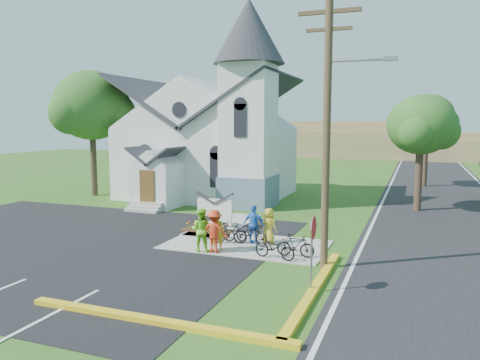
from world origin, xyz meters
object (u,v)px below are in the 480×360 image
at_px(bike_1, 230,233).
at_px(bike_3, 295,246).
at_px(bike_0, 218,231).
at_px(bike_2, 251,233).
at_px(stop_sign, 313,238).
at_px(cyclist_4, 269,226).
at_px(bike_4, 275,247).
at_px(cyclist_3, 214,231).
at_px(church_sign, 215,208).
at_px(utility_pole, 329,121).
at_px(cyclist_0, 218,231).
at_px(cyclist_1, 201,230).
at_px(cyclist_2, 254,225).

height_order(bike_1, bike_3, bike_1).
height_order(bike_0, bike_2, bike_2).
height_order(stop_sign, bike_3, stop_sign).
relative_size(stop_sign, bike_1, 1.58).
height_order(bike_2, cyclist_4, cyclist_4).
relative_size(bike_2, bike_4, 1.09).
relative_size(bike_2, cyclist_3, 1.06).
bearing_deg(bike_4, church_sign, 57.50).
bearing_deg(utility_pole, bike_2, 150.37).
bearing_deg(cyclist_0, bike_3, 173.11).
height_order(utility_pole, cyclist_3, utility_pole).
bearing_deg(cyclist_3, bike_0, -71.88).
relative_size(cyclist_1, cyclist_3, 1.01).
distance_m(bike_1, cyclist_4, 1.78).
bearing_deg(cyclist_4, stop_sign, 141.57).
xyz_separation_m(stop_sign, cyclist_3, (-4.70, 3.00, -0.84)).
bearing_deg(utility_pole, bike_1, 157.96).
relative_size(church_sign, cyclist_3, 1.23).
height_order(church_sign, bike_4, church_sign).
relative_size(church_sign, bike_4, 1.27).
bearing_deg(church_sign, cyclist_0, -64.60).
bearing_deg(cyclist_2, bike_0, 6.61).
bearing_deg(cyclist_4, cyclist_2, 52.85).
distance_m(stop_sign, bike_2, 6.18).
bearing_deg(church_sign, bike_1, -55.30).
bearing_deg(bike_2, stop_sign, -117.44).
xyz_separation_m(stop_sign, cyclist_0, (-4.77, 3.47, -0.96)).
xyz_separation_m(utility_pole, bike_0, (-5.31, 2.20, -4.91)).
xyz_separation_m(cyclist_3, cyclist_4, (1.64, 2.25, -0.11)).
relative_size(cyclist_0, cyclist_4, 0.98).
bearing_deg(cyclist_0, cyclist_2, -136.71).
bearing_deg(bike_3, utility_pole, -124.26).
bearing_deg(bike_3, cyclist_3, 97.28).
xyz_separation_m(cyclist_0, bike_3, (3.34, 0.07, -0.31)).
xyz_separation_m(bike_1, bike_4, (2.55, -1.56, -0.02)).
bearing_deg(church_sign, cyclist_2, -39.98).
height_order(bike_2, cyclist_3, cyclist_3).
height_order(stop_sign, bike_2, stop_sign).
xyz_separation_m(utility_pole, bike_3, (-1.36, 0.85, -4.90)).
bearing_deg(bike_0, stop_sign, -130.30).
xyz_separation_m(utility_pole, cyclist_0, (-4.70, 0.77, -4.58)).
bearing_deg(utility_pole, stop_sign, -88.51).
height_order(utility_pole, bike_0, utility_pole).
bearing_deg(church_sign, bike_0, -63.45).
bearing_deg(cyclist_4, church_sign, -9.76).
bearing_deg(utility_pole, cyclist_2, 148.47).
distance_m(cyclist_2, cyclist_3, 2.17).
bearing_deg(utility_pole, church_sign, 144.40).
distance_m(stop_sign, bike_4, 3.89).
bearing_deg(church_sign, cyclist_4, -31.07).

